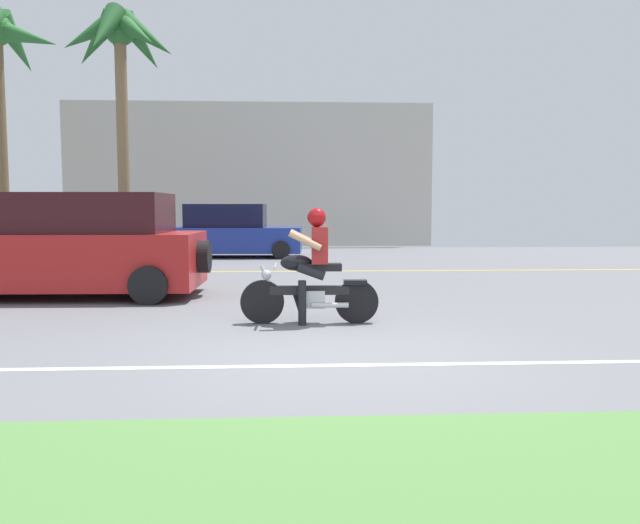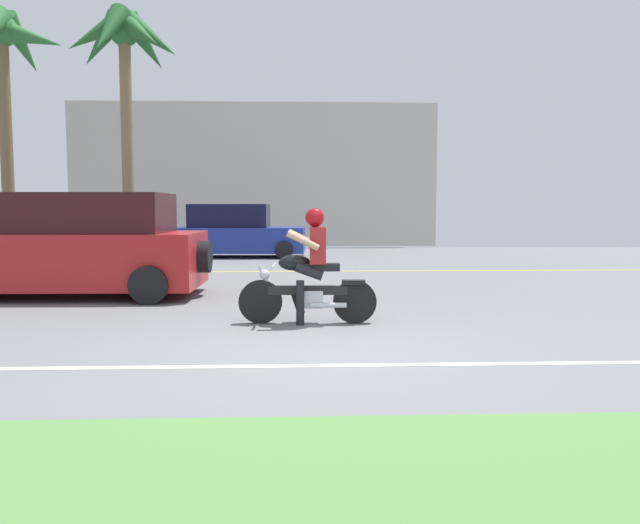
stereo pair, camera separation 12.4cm
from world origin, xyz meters
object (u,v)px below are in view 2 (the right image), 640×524
Objects in this scene: parked_car_1 at (235,233)px; palm_tree_1 at (124,49)px; parked_car_0 at (39,238)px; palm_tree_0 at (1,51)px; motorcyclist at (309,275)px; suv_nearby at (69,246)px.

parked_car_1 is 7.17m from palm_tree_1.
parked_car_1 is at bearing 12.57° from parked_car_0.
palm_tree_0 reaches higher than palm_tree_1.
palm_tree_1 is (2.00, 2.51, 6.13)m from parked_car_0.
motorcyclist is 5.07m from suv_nearby.
palm_tree_0 is at bearing 118.41° from suv_nearby.
suv_nearby is at bearing -64.71° from parked_car_0.
parked_car_1 reaches higher than parked_car_0.
suv_nearby reaches higher than parked_car_0.
parked_car_0 is 6.91m from palm_tree_1.
parked_car_0 is 8.11m from palm_tree_0.
suv_nearby is 1.13× the size of parked_car_1.
parked_car_1 is 10.93m from palm_tree_0.
palm_tree_1 is at bearing 51.48° from parked_car_0.
parked_car_1 is 0.50× the size of palm_tree_0.
palm_tree_1 reaches higher than suv_nearby.
parked_car_0 is 0.51× the size of palm_tree_1.
motorcyclist is 0.22× the size of palm_tree_0.
suv_nearby is at bearing 146.27° from motorcyclist.
motorcyclist is at bearing -33.73° from suv_nearby.
palm_tree_0 reaches higher than parked_car_1.
parked_car_1 reaches higher than motorcyclist.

